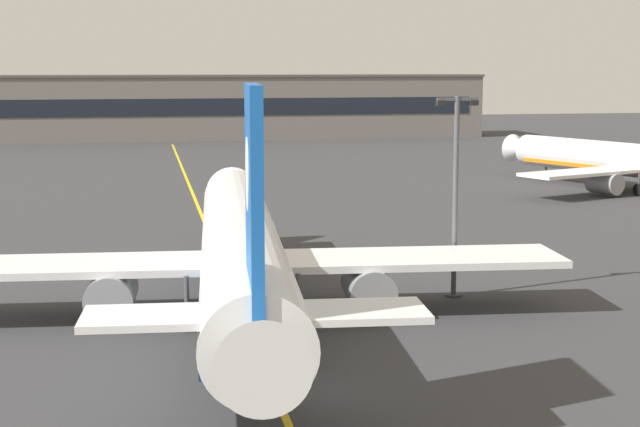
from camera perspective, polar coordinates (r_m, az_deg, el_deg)
name	(u,v)px	position (r m, az deg, el deg)	size (l,w,h in m)	color
ground_plane	(298,393)	(37.77, -1.31, -10.32)	(400.00, 400.00, 0.00)	#353538
taxiway_centreline	(216,249)	(66.59, -6.06, -2.06)	(0.30, 180.00, 0.01)	yellow
airliner_foreground	(241,251)	(47.71, -4.58, -2.16)	(32.32, 41.52, 11.65)	white
apron_lamp_post	(455,192)	(52.37, 7.84, 1.23)	(2.24, 0.90, 10.65)	#515156
safety_cone_by_nose_gear	(233,253)	(63.71, -5.08, -2.30)	(0.44, 0.44, 0.55)	orange
terminal_building	(112,108)	(166.37, -11.94, 6.02)	(124.83, 12.40, 10.71)	slate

